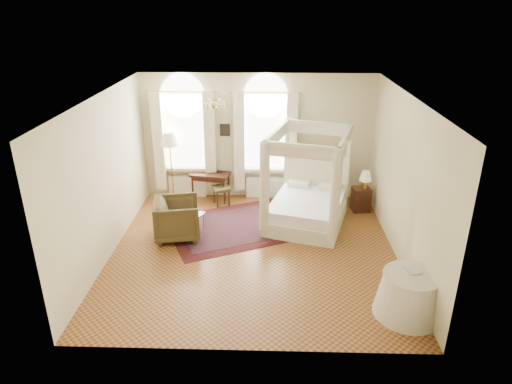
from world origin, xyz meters
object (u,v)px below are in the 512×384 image
nightstand (361,199)px  side_table (409,295)px  stool (221,190)px  floor_lamp (170,142)px  writing_desk (210,177)px  canopy_bed (307,204)px  armchair (177,219)px  coffee_table (189,215)px

nightstand → side_table: 4.15m
stool → floor_lamp: size_ratio=0.30×
nightstand → writing_desk: 3.94m
floor_lamp → side_table: size_ratio=1.61×
canopy_bed → armchair: bearing=-166.0°
writing_desk → armchair: armchair is taller
canopy_bed → floor_lamp: 3.88m
stool → coffee_table: size_ratio=0.74×
writing_desk → armchair: 2.17m
canopy_bed → coffee_table: canopy_bed is taller
floor_lamp → writing_desk: bearing=-0.0°
nightstand → stool: 3.58m
coffee_table → floor_lamp: (-0.73, 1.77, 1.20)m
writing_desk → stool: bearing=-43.9°
canopy_bed → floor_lamp: (-3.47, 1.37, 1.07)m
canopy_bed → stool: canopy_bed is taller
canopy_bed → nightstand: 1.65m
side_table → floor_lamp: bearing=136.4°
nightstand → floor_lamp: bearing=173.3°
canopy_bed → side_table: bearing=-66.1°
writing_desk → stool: (0.31, -0.30, -0.24)m
armchair → floor_lamp: 2.45m
canopy_bed → stool: bearing=153.4°
nightstand → floor_lamp: (-4.90, 0.58, 1.27)m
stool → canopy_bed: bearing=-26.6°
nightstand → coffee_table: 4.33m
canopy_bed → armchair: 3.04m
floor_lamp → armchair: bearing=-76.1°
coffee_table → floor_lamp: size_ratio=0.40×
nightstand → armchair: bearing=-160.7°
stool → coffee_table: stool is taller
armchair → side_table: bearing=-131.3°
stool → armchair: size_ratio=0.55×
floor_lamp → coffee_table: bearing=-67.6°
writing_desk → side_table: size_ratio=0.94×
armchair → side_table: 5.15m
coffee_table → floor_lamp: floor_lamp is taller
writing_desk → stool: writing_desk is taller
floor_lamp → canopy_bed: bearing=-21.6°
writing_desk → stool: size_ratio=1.97×
armchair → coffee_table: 0.40m
canopy_bed → floor_lamp: canopy_bed is taller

